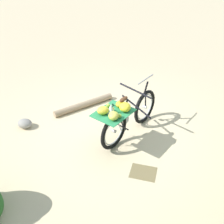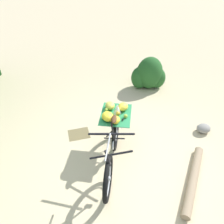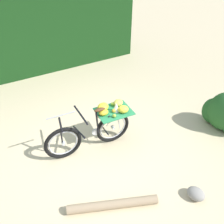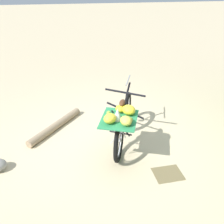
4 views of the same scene
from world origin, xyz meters
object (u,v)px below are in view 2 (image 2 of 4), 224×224
object	(u,v)px
shrub_cluster	(149,75)
path_stone	(204,128)
bicycle	(113,141)
fallen_log	(193,179)

from	to	relation	value
shrub_cluster	path_stone	world-z (taller)	shrub_cluster
bicycle	path_stone	distance (m)	2.14
path_stone	bicycle	bearing A→B (deg)	-173.54
bicycle	shrub_cluster	size ratio (longest dim) A/B	1.86
bicycle	fallen_log	world-z (taller)	bicycle
fallen_log	bicycle	bearing A→B (deg)	145.30
bicycle	shrub_cluster	distance (m)	2.85
fallen_log	path_stone	distance (m)	1.39
bicycle	fallen_log	size ratio (longest dim) A/B	1.20
path_stone	fallen_log	bearing A→B (deg)	-130.98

